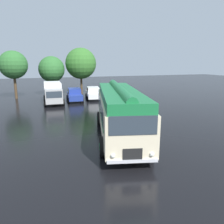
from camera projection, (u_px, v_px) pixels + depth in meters
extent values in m
plane|color=black|center=(129.00, 135.00, 15.28)|extent=(120.00, 120.00, 0.00)
cube|color=beige|center=(119.00, 114.00, 14.65)|extent=(4.85, 10.31, 2.10)
cube|color=#196B38|center=(119.00, 94.00, 14.35)|extent=(4.61, 10.07, 0.56)
cylinder|color=#196B38|center=(119.00, 90.00, 14.30)|extent=(2.89, 9.36, 0.60)
cube|color=#2D3842|center=(137.00, 104.00, 14.93)|extent=(1.97, 7.77, 0.84)
cube|color=#2D3842|center=(100.00, 105.00, 14.71)|extent=(1.97, 7.77, 0.84)
cube|color=#196B38|center=(137.00, 112.00, 14.95)|extent=(2.02, 7.96, 0.12)
cube|color=#196B38|center=(100.00, 113.00, 14.73)|extent=(2.02, 7.96, 0.12)
cube|color=#2D3842|center=(133.00, 126.00, 9.64)|extent=(2.14, 0.57, 0.88)
cube|color=black|center=(133.00, 154.00, 9.94)|extent=(0.89, 0.28, 0.56)
cube|color=silver|center=(133.00, 161.00, 10.00)|extent=(2.33, 0.67, 0.16)
sphere|color=white|center=(152.00, 154.00, 10.02)|extent=(0.22, 0.22, 0.22)
sphere|color=white|center=(113.00, 156.00, 9.86)|extent=(0.22, 0.22, 0.22)
cylinder|color=black|center=(149.00, 145.00, 12.00)|extent=(0.54, 1.14, 1.10)
cylinder|color=#196B38|center=(149.00, 145.00, 12.00)|extent=(0.40, 0.45, 0.39)
cylinder|color=black|center=(102.00, 147.00, 11.77)|extent=(0.54, 1.14, 1.10)
cylinder|color=#196B38|center=(102.00, 147.00, 11.77)|extent=(0.40, 0.45, 0.39)
cylinder|color=black|center=(131.00, 118.00, 17.82)|extent=(0.54, 1.14, 1.10)
cylinder|color=#196B38|center=(131.00, 118.00, 17.82)|extent=(0.40, 0.45, 0.39)
cylinder|color=black|center=(99.00, 118.00, 17.59)|extent=(0.54, 1.14, 1.10)
cylinder|color=#196B38|center=(99.00, 118.00, 17.59)|extent=(0.40, 0.45, 0.39)
cube|color=navy|center=(75.00, 96.00, 28.22)|extent=(2.01, 4.32, 0.70)
cube|color=navy|center=(74.00, 91.00, 28.21)|extent=(1.66, 2.29, 0.64)
cube|color=#2D3842|center=(80.00, 91.00, 28.40)|extent=(0.17, 1.93, 0.50)
cube|color=#2D3842|center=(68.00, 91.00, 28.02)|extent=(0.17, 1.93, 0.50)
cylinder|color=black|center=(83.00, 100.00, 27.29)|extent=(0.25, 0.65, 0.64)
cylinder|color=black|center=(69.00, 101.00, 26.85)|extent=(0.25, 0.65, 0.64)
cylinder|color=black|center=(80.00, 97.00, 29.74)|extent=(0.25, 0.65, 0.64)
cylinder|color=black|center=(67.00, 98.00, 29.30)|extent=(0.25, 0.65, 0.64)
cube|color=silver|center=(93.00, 94.00, 29.67)|extent=(2.28, 4.40, 0.70)
cube|color=silver|center=(93.00, 89.00, 29.66)|extent=(1.79, 2.37, 0.64)
cube|color=#2D3842|center=(99.00, 89.00, 29.80)|extent=(0.30, 1.92, 0.50)
cube|color=#2D3842|center=(87.00, 90.00, 29.52)|extent=(0.30, 1.92, 0.50)
cylinder|color=black|center=(101.00, 98.00, 28.67)|extent=(0.29, 0.66, 0.64)
cylinder|color=black|center=(88.00, 99.00, 28.34)|extent=(0.29, 0.66, 0.64)
cylinder|color=black|center=(98.00, 95.00, 31.16)|extent=(0.29, 0.66, 0.64)
cylinder|color=black|center=(86.00, 96.00, 30.83)|extent=(0.29, 0.66, 0.64)
cube|color=#144C28|center=(114.00, 94.00, 30.09)|extent=(1.94, 4.29, 0.70)
cube|color=#144C28|center=(113.00, 89.00, 30.08)|extent=(1.62, 2.27, 0.64)
cube|color=#2D3842|center=(118.00, 89.00, 30.36)|extent=(0.14, 1.93, 0.50)
cube|color=#2D3842|center=(108.00, 89.00, 29.80)|extent=(0.14, 1.93, 0.50)
cylinder|color=black|center=(123.00, 97.00, 29.33)|extent=(0.24, 0.65, 0.64)
cylinder|color=black|center=(111.00, 98.00, 28.67)|extent=(0.24, 0.65, 0.64)
cylinder|color=black|center=(116.00, 95.00, 31.67)|extent=(0.24, 0.65, 0.64)
cylinder|color=black|center=(104.00, 96.00, 31.02)|extent=(0.24, 0.65, 0.64)
cube|color=silver|center=(53.00, 91.00, 27.47)|extent=(2.13, 4.01, 2.10)
cube|color=#A4A4A4|center=(54.00, 96.00, 24.83)|extent=(1.96, 1.80, 1.60)
cube|color=#2D3842|center=(54.00, 95.00, 23.95)|extent=(1.70, 0.09, 0.72)
cylinder|color=black|center=(63.00, 102.00, 25.36)|extent=(0.27, 0.81, 0.80)
cylinder|color=black|center=(45.00, 103.00, 24.76)|extent=(0.27, 0.81, 0.80)
cylinder|color=black|center=(61.00, 98.00, 28.68)|extent=(0.27, 0.81, 0.80)
cylinder|color=black|center=(45.00, 98.00, 28.08)|extent=(0.27, 0.81, 0.80)
cylinder|color=#4C3823|center=(15.00, 87.00, 30.12)|extent=(0.34, 0.34, 3.19)
sphere|color=#2D662D|center=(13.00, 65.00, 29.44)|extent=(3.77, 3.77, 3.77)
sphere|color=#2D662D|center=(15.00, 62.00, 29.12)|extent=(2.30, 2.30, 2.30)
cylinder|color=#4C3823|center=(53.00, 87.00, 32.95)|extent=(0.25, 0.25, 2.49)
sphere|color=#2D662D|center=(52.00, 69.00, 32.35)|extent=(3.82, 3.82, 3.82)
sphere|color=#2D662D|center=(54.00, 67.00, 32.13)|extent=(2.41, 2.41, 2.41)
cylinder|color=#4C3823|center=(81.00, 85.00, 34.34)|extent=(0.32, 0.32, 2.97)
sphere|color=#336B28|center=(81.00, 63.00, 33.61)|extent=(4.73, 4.73, 4.73)
sphere|color=#336B28|center=(81.00, 65.00, 33.67)|extent=(3.06, 3.06, 3.06)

